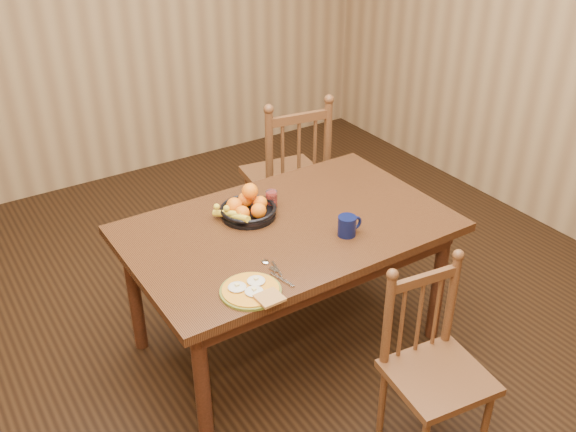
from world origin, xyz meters
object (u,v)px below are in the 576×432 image
fruit_bowl (247,208)px  dining_table (288,239)px  chair_near (433,368)px  coffee_mug (348,225)px  breakfast_plate (252,290)px  chair_far (288,176)px

fruit_bowl → dining_table: bearing=-54.8°
chair_near → coffee_mug: (0.03, 0.68, 0.37)m
breakfast_plate → coffee_mug: 0.64m
breakfast_plate → fruit_bowl: size_ratio=0.89×
coffee_mug → fruit_bowl: bearing=127.6°
dining_table → breakfast_plate: breakfast_plate is taller
coffee_mug → chair_near: bearing=-92.6°
dining_table → chair_near: chair_near is taller
breakfast_plate → dining_table: bearing=41.7°
chair_near → breakfast_plate: (-0.59, 0.52, 0.33)m
chair_near → chair_far: bearing=85.3°
chair_near → fruit_bowl: size_ratio=2.75×
dining_table → coffee_mug: 0.33m
chair_near → coffee_mug: chair_near is taller
dining_table → chair_near: (0.16, -0.91, -0.23)m
dining_table → breakfast_plate: size_ratio=5.55×
chair_far → coffee_mug: 1.17m
chair_far → coffee_mug: chair_far is taller
chair_far → breakfast_plate: chair_far is taller
chair_far → fruit_bowl: size_ratio=3.29×
chair_far → fruit_bowl: 0.98m
fruit_bowl → coffee_mug: bearing=-52.4°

